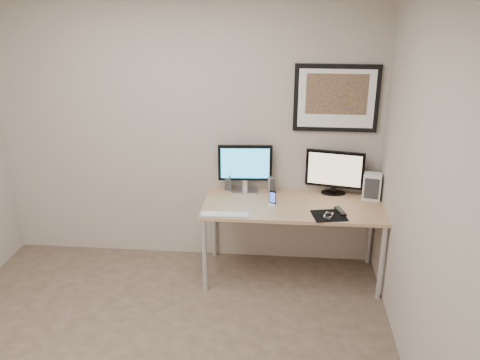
% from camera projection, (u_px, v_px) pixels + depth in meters
% --- Properties ---
extents(room, '(3.60, 3.60, 3.60)m').
position_uv_depth(room, '(151.00, 129.00, 3.44)').
color(room, white).
rests_on(room, ground).
extents(desk, '(1.60, 0.70, 0.73)m').
position_uv_depth(desk, '(293.00, 211.00, 4.55)').
color(desk, '#A3714F').
rests_on(desk, floor).
extents(framed_art, '(0.75, 0.04, 0.60)m').
position_uv_depth(framed_art, '(336.00, 98.00, 4.48)').
color(framed_art, black).
rests_on(framed_art, room).
extents(monitor_large, '(0.50, 0.18, 0.46)m').
position_uv_depth(monitor_large, '(245.00, 166.00, 4.71)').
color(monitor_large, silver).
rests_on(monitor_large, desk).
extents(monitor_tv, '(0.53, 0.16, 0.42)m').
position_uv_depth(monitor_tv, '(335.00, 171.00, 4.67)').
color(monitor_tv, black).
rests_on(monitor_tv, desk).
extents(speaker_left, '(0.08, 0.08, 0.18)m').
position_uv_depth(speaker_left, '(228.00, 181.00, 4.80)').
color(speaker_left, silver).
rests_on(speaker_left, desk).
extents(speaker_right, '(0.09, 0.09, 0.17)m').
position_uv_depth(speaker_right, '(271.00, 185.00, 4.74)').
color(speaker_right, silver).
rests_on(speaker_right, desk).
extents(phone_dock, '(0.08, 0.08, 0.14)m').
position_uv_depth(phone_dock, '(273.00, 198.00, 4.49)').
color(phone_dock, black).
rests_on(phone_dock, desk).
extents(keyboard, '(0.42, 0.13, 0.01)m').
position_uv_depth(keyboard, '(224.00, 214.00, 4.31)').
color(keyboard, '#B7B7BC').
rests_on(keyboard, desk).
extents(mousepad, '(0.32, 0.29, 0.00)m').
position_uv_depth(mousepad, '(329.00, 216.00, 4.30)').
color(mousepad, black).
rests_on(mousepad, desk).
extents(mouse, '(0.09, 0.11, 0.03)m').
position_uv_depth(mouse, '(328.00, 215.00, 4.27)').
color(mouse, black).
rests_on(mouse, mousepad).
extents(remote, '(0.10, 0.18, 0.02)m').
position_uv_depth(remote, '(340.00, 211.00, 4.37)').
color(remote, black).
rests_on(remote, desk).
extents(fan_unit, '(0.18, 0.15, 0.24)m').
position_uv_depth(fan_unit, '(372.00, 186.00, 4.60)').
color(fan_unit, silver).
rests_on(fan_unit, desk).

